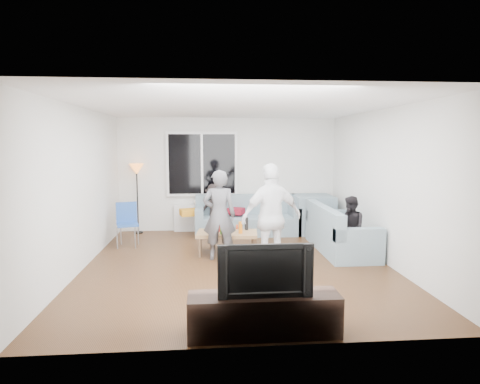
{
  "coord_description": "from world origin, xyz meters",
  "views": [
    {
      "loc": [
        -0.49,
        -6.5,
        2.02
      ],
      "look_at": [
        0.1,
        0.6,
        1.15
      ],
      "focal_mm": 29.96,
      "sensor_mm": 36.0,
      "label": 1
    }
  ],
  "objects": [
    {
      "name": "bottle_a",
      "position": [
        -0.4,
        0.79,
        0.51
      ],
      "size": [
        0.07,
        0.07,
        0.21
      ],
      "primitive_type": "cylinder",
      "color": "orange",
      "rests_on": "coffee_table"
    },
    {
      "name": "ceiling",
      "position": [
        0.0,
        0.0,
        2.62
      ],
      "size": [
        5.0,
        5.5,
        0.04
      ],
      "primitive_type": "cube",
      "color": "white",
      "rests_on": "ground"
    },
    {
      "name": "spectator_right",
      "position": [
        2.02,
        0.21,
        0.55
      ],
      "size": [
        0.46,
        0.57,
        1.1
      ],
      "primitive_type": "imported",
      "rotation": [
        0.0,
        0.0,
        -1.48
      ],
      "color": "black",
      "rests_on": "floor"
    },
    {
      "name": "bottle_c",
      "position": [
        -0.13,
        0.86,
        0.5
      ],
      "size": [
        0.07,
        0.07,
        0.2
      ],
      "primitive_type": "cylinder",
      "color": "black",
      "rests_on": "coffee_table"
    },
    {
      "name": "window_mullion",
      "position": [
        -0.6,
        2.64,
        1.55
      ],
      "size": [
        0.05,
        0.03,
        1.35
      ],
      "primitive_type": "cube",
      "color": "white",
      "rests_on": "window_frame"
    },
    {
      "name": "sofa_right_section",
      "position": [
        2.02,
        0.72,
        0.42
      ],
      "size": [
        2.0,
        0.85,
        0.85
      ],
      "primitive_type": null,
      "rotation": [
        0.0,
        0.0,
        1.57
      ],
      "color": "gray",
      "rests_on": "floor"
    },
    {
      "name": "radiator",
      "position": [
        -0.6,
        2.65,
        0.31
      ],
      "size": [
        1.3,
        0.12,
        0.62
      ],
      "primitive_type": "cube",
      "color": "silver",
      "rests_on": "floor"
    },
    {
      "name": "floor_lamp",
      "position": [
        -2.05,
        2.54,
        0.78
      ],
      "size": [
        0.32,
        0.32,
        1.56
      ],
      "primitive_type": null,
      "color": "orange",
      "rests_on": "floor"
    },
    {
      "name": "wall_back",
      "position": [
        0.0,
        2.77,
        1.3
      ],
      "size": [
        5.0,
        0.04,
        2.6
      ],
      "primitive_type": "cube",
      "color": "silver",
      "rests_on": "ground"
    },
    {
      "name": "bottle_e",
      "position": [
        0.24,
        0.85,
        0.52
      ],
      "size": [
        0.07,
        0.07,
        0.24
      ],
      "primitive_type": "cylinder",
      "color": "black",
      "rests_on": "coffee_table"
    },
    {
      "name": "tv_console",
      "position": [
        0.1,
        -2.5,
        0.22
      ],
      "size": [
        1.6,
        0.4,
        0.44
      ],
      "primitive_type": "cube",
      "color": "#2E1F17",
      "rests_on": "floor"
    },
    {
      "name": "window_glass",
      "position": [
        -0.6,
        2.65,
        1.55
      ],
      "size": [
        1.5,
        0.02,
        1.35
      ],
      "primitive_type": "cube",
      "color": "black",
      "rests_on": "window_frame"
    },
    {
      "name": "side_chair",
      "position": [
        -2.05,
        1.35,
        0.43
      ],
      "size": [
        0.49,
        0.49,
        0.86
      ],
      "primitive_type": null,
      "rotation": [
        0.0,
        0.0,
        0.26
      ],
      "color": "#254EA0",
      "rests_on": "floor"
    },
    {
      "name": "player_right",
      "position": [
        0.52,
        -0.37,
        0.86
      ],
      "size": [
        1.08,
        0.68,
        1.71
      ],
      "primitive_type": "imported",
      "rotation": [
        0.0,
        0.0,
        3.42
      ],
      "color": "white",
      "rests_on": "floor"
    },
    {
      "name": "pitcher",
      "position": [
        -0.22,
        0.77,
        0.49
      ],
      "size": [
        0.17,
        0.17,
        0.17
      ],
      "primitive_type": "cylinder",
      "color": "maroon",
      "rests_on": "coffee_table"
    },
    {
      "name": "potted_plant",
      "position": [
        -0.13,
        2.62,
        0.8
      ],
      "size": [
        0.23,
        0.2,
        0.35
      ],
      "primitive_type": "imported",
      "rotation": [
        0.0,
        0.0,
        0.28
      ],
      "color": "#286026",
      "rests_on": "radiator"
    },
    {
      "name": "wall_left",
      "position": [
        -2.52,
        0.0,
        1.3
      ],
      "size": [
        0.04,
        5.5,
        2.6
      ],
      "primitive_type": "cube",
      "color": "silver",
      "rests_on": "ground"
    },
    {
      "name": "bottle_d",
      "position": [
        0.11,
        0.57,
        0.51
      ],
      "size": [
        0.07,
        0.07,
        0.21
      ],
      "primitive_type": "cylinder",
      "color": "orange",
      "rests_on": "coffee_table"
    },
    {
      "name": "coffee_table",
      "position": [
        -0.13,
        0.69,
        0.2
      ],
      "size": [
        1.16,
        0.71,
        0.4
      ],
      "primitive_type": "cube",
      "rotation": [
        0.0,
        0.0,
        -0.1
      ],
      "color": "#A58050",
      "rests_on": "floor"
    },
    {
      "name": "vase",
      "position": [
        -0.71,
        2.62,
        0.71
      ],
      "size": [
        0.19,
        0.19,
        0.19
      ],
      "primitive_type": "imported",
      "rotation": [
        0.0,
        0.0,
        -0.06
      ],
      "color": "white",
      "rests_on": "radiator"
    },
    {
      "name": "floor",
      "position": [
        0.0,
        0.0,
        -0.02
      ],
      "size": [
        5.0,
        5.5,
        0.04
      ],
      "primitive_type": "cube",
      "color": "#56351C",
      "rests_on": "ground"
    },
    {
      "name": "television",
      "position": [
        0.1,
        -2.5,
        0.72
      ],
      "size": [
        0.98,
        0.13,
        0.57
      ],
      "primitive_type": "imported",
      "color": "black",
      "rests_on": "tv_console"
    },
    {
      "name": "window_frame",
      "position": [
        -0.6,
        2.69,
        1.55
      ],
      "size": [
        1.62,
        0.06,
        1.47
      ],
      "primitive_type": "cube",
      "color": "white",
      "rests_on": "wall_back"
    },
    {
      "name": "cushion_yellow",
      "position": [
        -0.89,
        2.25,
        0.51
      ],
      "size": [
        0.45,
        0.41,
        0.14
      ],
      "primitive_type": "cube",
      "rotation": [
        0.0,
        0.0,
        0.27
      ],
      "color": "orange",
      "rests_on": "sofa_back_section"
    },
    {
      "name": "player_left",
      "position": [
        -0.28,
        0.32,
        0.78
      ],
      "size": [
        0.6,
        0.42,
        1.57
      ],
      "primitive_type": "imported",
      "rotation": [
        0.0,
        0.0,
        3.06
      ],
      "color": "#505056",
      "rests_on": "floor"
    },
    {
      "name": "bottle_b",
      "position": [
        -0.23,
        0.53,
        0.53
      ],
      "size": [
        0.08,
        0.08,
        0.26
      ],
      "primitive_type": "cylinder",
      "color": "green",
      "rests_on": "coffee_table"
    },
    {
      "name": "wall_front",
      "position": [
        0.0,
        -2.77,
        1.3
      ],
      "size": [
        5.0,
        0.04,
        2.6
      ],
      "primitive_type": "cube",
      "color": "silver",
      "rests_on": "ground"
    },
    {
      "name": "wall_right",
      "position": [
        2.52,
        0.0,
        1.3
      ],
      "size": [
        0.04,
        5.5,
        2.6
      ],
      "primitive_type": "cube",
      "color": "silver",
      "rests_on": "ground"
    },
    {
      "name": "sofa_back_section",
      "position": [
        0.4,
        2.27,
        0.42
      ],
      "size": [
        2.3,
        0.85,
        0.85
      ],
      "primitive_type": null,
      "color": "gray",
      "rests_on": "floor"
    },
    {
      "name": "sofa_corner",
      "position": [
        1.9,
        2.27,
        0.42
      ],
      "size": [
        0.85,
        0.85,
        0.85
      ],
      "primitive_type": "cube",
      "color": "gray",
      "rests_on": "floor"
    },
    {
      "name": "cushion_red",
      "position": [
        0.14,
        2.33,
        0.51
      ],
      "size": [
        0.45,
        0.42,
        0.13
      ],
      "primitive_type": "cube",
      "rotation": [
        0.0,
        0.0,
        -0.41
      ],
      "color": "maroon",
      "rests_on": "sofa_back_section"
    },
    {
      "name": "spectator_back",
      "position": [
        -0.34,
        2.3,
        0.56
      ],
      "size": [
        0.82,
        0.62,
        1.13
      ],
      "primitive_type": "imported",
      "rotation": [
        0.0,
        0.0,
        -0.3
      ],
      "color": "black",
      "rests_on": "floor"
    }
  ]
}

